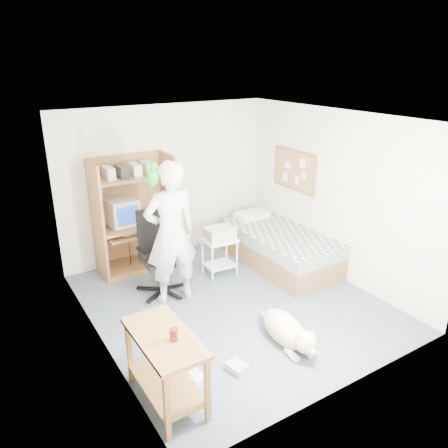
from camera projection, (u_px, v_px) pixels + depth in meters
name	position (u px, v px, depth m)	size (l,w,h in m)	color
floor	(233.00, 302.00, 6.04)	(4.00, 4.00, 0.00)	#434C5B
wall_back	(167.00, 182.00, 7.18)	(3.60, 0.02, 2.50)	silver
wall_right	(335.00, 195.00, 6.48)	(0.02, 4.00, 2.50)	silver
wall_left	(94.00, 248.00, 4.70)	(0.02, 4.00, 2.50)	silver
ceiling	(234.00, 118.00, 5.15)	(3.60, 4.00, 0.02)	white
computer_hutch	(134.00, 219.00, 6.78)	(1.20, 0.63, 1.80)	brown
bed	(279.00, 247.00, 7.07)	(1.02, 2.02, 0.66)	brown
side_desk	(165.00, 358.00, 4.14)	(0.50, 1.00, 0.75)	brown
corkboard	(294.00, 170.00, 7.11)	(0.04, 0.94, 0.66)	olive
office_chair	(160.00, 264.00, 6.20)	(0.67, 0.67, 1.19)	black
person	(171.00, 234.00, 5.77)	(0.72, 0.47, 1.97)	silver
parrot	(153.00, 175.00, 5.39)	(0.14, 0.25, 0.40)	#159224
dog	(287.00, 330.00, 5.10)	(0.44, 1.12, 0.42)	beige
printer_cart	(220.00, 251.00, 6.72)	(0.50, 0.41, 0.58)	white
printer	(220.00, 233.00, 6.61)	(0.42, 0.32, 0.18)	beige
crt_monitor	(122.00, 212.00, 6.63)	(0.47, 0.49, 0.41)	beige
keyboard	(137.00, 232.00, 6.69)	(0.45, 0.16, 0.03)	beige
pencil_cup	(158.00, 216.00, 6.88)	(0.08, 0.08, 0.12)	gold
drink_glass	(174.00, 334.00, 3.97)	(0.08, 0.08, 0.12)	#40180A
floor_box_a	(193.00, 381.00, 4.49)	(0.25, 0.20, 0.10)	white
floor_box_b	(237.00, 367.00, 4.71)	(0.18, 0.22, 0.08)	#B1B1AC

